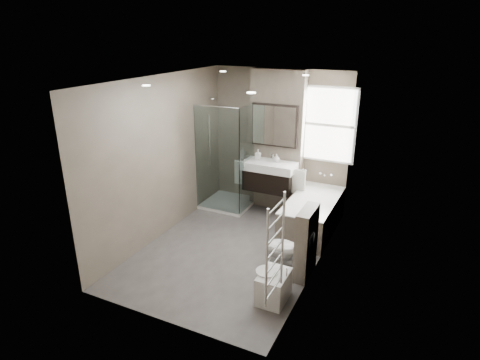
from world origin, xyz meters
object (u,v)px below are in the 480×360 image
Objects in this scene: bathtub at (312,213)px; toilet at (288,250)px; bidet at (273,286)px; vanity at (269,176)px.

toilet is at bearing -88.13° from bathtub.
toilet is 1.38× the size of bidet.
bathtub is at bearing -19.37° from vanity.
toilet is at bearing -60.32° from vanity.
toilet is (0.05, -1.38, 0.03)m from bathtub.
vanity is 2.00m from toilet.
vanity is at bearing 112.97° from bidet.
vanity reaches higher than toilet.
bidet is at bearing -67.03° from vanity.
vanity is at bearing 160.63° from bathtub.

